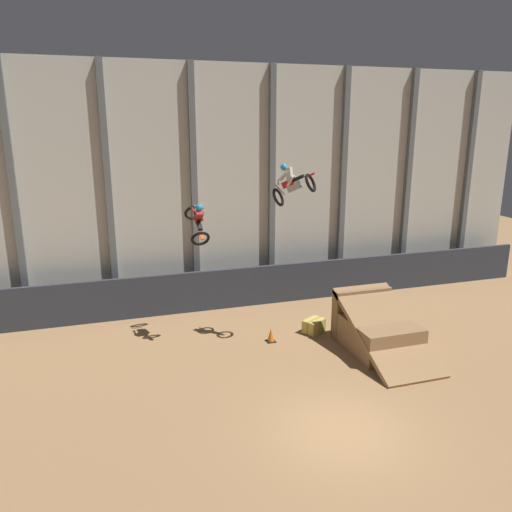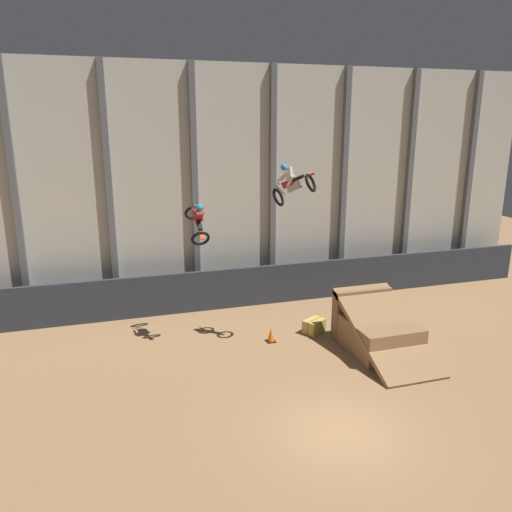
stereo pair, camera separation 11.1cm
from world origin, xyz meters
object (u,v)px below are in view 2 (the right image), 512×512
object	(u,v)px
rider_bike_left_air	(198,222)
hay_bale_trackside	(314,326)
dirt_ramp	(376,329)
traffic_cone_near_ramp	(271,335)
rider_bike_right_air	(292,184)

from	to	relation	value
rider_bike_left_air	hay_bale_trackside	distance (m)	6.58
dirt_ramp	traffic_cone_near_ramp	bearing A→B (deg)	155.41
rider_bike_left_air	dirt_ramp	bearing A→B (deg)	-25.81
traffic_cone_near_ramp	hay_bale_trackside	bearing A→B (deg)	9.52
hay_bale_trackside	dirt_ramp	bearing A→B (deg)	-50.35
rider_bike_right_air	traffic_cone_near_ramp	world-z (taller)	rider_bike_right_air
rider_bike_right_air	traffic_cone_near_ramp	size ratio (longest dim) A/B	3.00
rider_bike_right_air	hay_bale_trackside	distance (m)	6.18
dirt_ramp	rider_bike_left_air	size ratio (longest dim) A/B	2.45
traffic_cone_near_ramp	rider_bike_left_air	bearing A→B (deg)	156.13
dirt_ramp	traffic_cone_near_ramp	size ratio (longest dim) A/B	7.66
rider_bike_left_air	rider_bike_right_air	size ratio (longest dim) A/B	1.04
rider_bike_left_air	rider_bike_right_air	xyz separation A→B (m)	(3.37, -1.26, 1.45)
rider_bike_right_air	hay_bale_trackside	world-z (taller)	rider_bike_right_air
dirt_ramp	hay_bale_trackside	size ratio (longest dim) A/B	4.11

